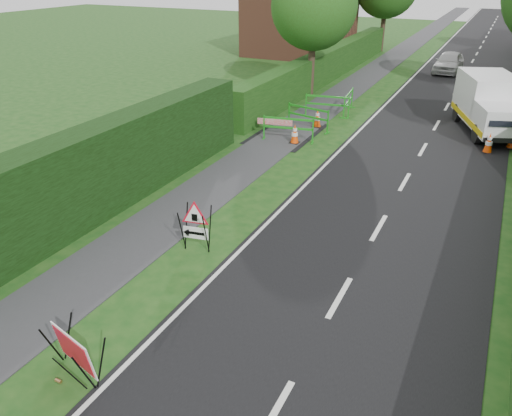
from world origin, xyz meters
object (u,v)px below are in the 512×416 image
(red_rect_sign, at_px, (74,352))
(works_van, at_px, (491,103))
(triangle_sign, at_px, (194,223))
(hatchback_car, at_px, (449,62))

(red_rect_sign, distance_m, works_van, 19.12)
(triangle_sign, height_order, hatchback_car, hatchback_car)
(red_rect_sign, bearing_deg, hatchback_car, 99.87)
(works_van, bearing_deg, red_rect_sign, -126.55)
(triangle_sign, bearing_deg, red_rect_sign, -95.70)
(hatchback_car, bearing_deg, red_rect_sign, -92.42)
(red_rect_sign, xyz_separation_m, works_van, (5.45, 18.32, 0.67))
(red_rect_sign, bearing_deg, works_van, 87.65)
(red_rect_sign, height_order, triangle_sign, triangle_sign)
(red_rect_sign, xyz_separation_m, hatchback_car, (2.34, 30.68, 0.13))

